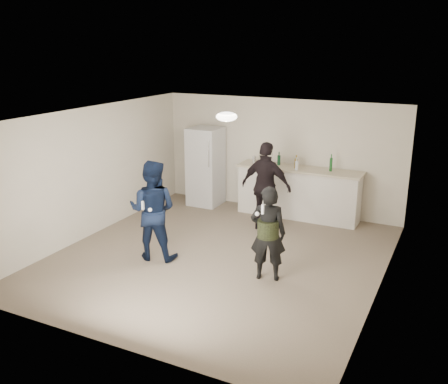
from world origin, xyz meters
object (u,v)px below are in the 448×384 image
at_px(man, 153,210).
at_px(spectator, 266,187).
at_px(counter, 298,194).
at_px(shaker, 254,160).
at_px(woman, 268,233).
at_px(fridge, 206,167).

relative_size(man, spectator, 0.98).
relative_size(counter, shaker, 15.29).
distance_m(counter, woman, 3.12).
bearing_deg(shaker, fridge, -178.46).
relative_size(fridge, shaker, 10.59).
bearing_deg(counter, woman, -80.81).
relative_size(fridge, spectator, 1.00).
distance_m(shaker, man, 3.21).
bearing_deg(shaker, man, -100.13).
xyz_separation_m(man, spectator, (1.24, 2.16, 0.02)).
relative_size(counter, fridge, 1.44).
height_order(shaker, man, man).
xyz_separation_m(counter, man, (-1.59, -3.18, 0.35)).
bearing_deg(fridge, shaker, 1.54).
xyz_separation_m(shaker, woman, (1.52, -3.03, -0.40)).
height_order(counter, fridge, fridge).
height_order(fridge, shaker, fridge).
bearing_deg(spectator, fridge, -23.37).
bearing_deg(woman, counter, -96.73).
distance_m(man, spectator, 2.49).
relative_size(shaker, woman, 0.11).
distance_m(shaker, spectator, 1.22).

